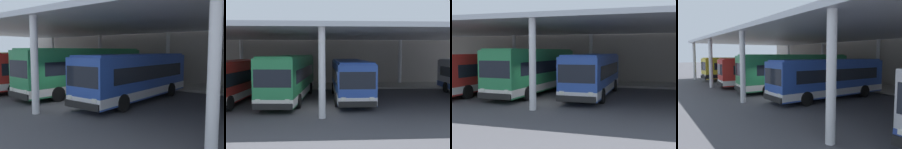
{
  "view_description": "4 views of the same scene",
  "coord_description": "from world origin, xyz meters",
  "views": [
    {
      "loc": [
        11.55,
        -10.5,
        3.44
      ],
      "look_at": [
        -1.0,
        5.46,
        1.47
      ],
      "focal_mm": 40.46,
      "sensor_mm": 36.0,
      "label": 1
    },
    {
      "loc": [
        0.03,
        -17.82,
        3.83
      ],
      "look_at": [
        1.23,
        2.68,
        2.12
      ],
      "focal_mm": 42.91,
      "sensor_mm": 36.0,
      "label": 2
    },
    {
      "loc": [
        6.62,
        -17.86,
        3.39
      ],
      "look_at": [
        -0.45,
        5.07,
        1.47
      ],
      "focal_mm": 46.72,
      "sensor_mm": 36.0,
      "label": 3
    },
    {
      "loc": [
        15.56,
        -8.56,
        3.52
      ],
      "look_at": [
        -3.66,
        4.07,
        1.51
      ],
      "focal_mm": 35.78,
      "sensor_mm": 36.0,
      "label": 4
    }
  ],
  "objects": [
    {
      "name": "ground_plane",
      "position": [
        0.0,
        0.0,
        0.0
      ],
      "size": [
        200.0,
        200.0,
        0.0
      ],
      "primitive_type": "plane",
      "color": "#47474C"
    },
    {
      "name": "platform_kerb",
      "position": [
        0.0,
        11.75,
        0.09
      ],
      "size": [
        42.0,
        4.5,
        0.18
      ],
      "primitive_type": "cube",
      "color": "#A39E93",
      "rests_on": "ground"
    },
    {
      "name": "station_building_facade",
      "position": [
        0.0,
        15.0,
        3.54
      ],
      "size": [
        48.0,
        1.6,
        7.09
      ],
      "primitive_type": "cube",
      "color": "#ADA399",
      "rests_on": "ground"
    },
    {
      "name": "canopy_shelter",
      "position": [
        0.0,
        5.5,
        5.29
      ],
      "size": [
        40.0,
        17.0,
        5.55
      ],
      "color": "silver",
      "rests_on": "ground"
    },
    {
      "name": "bus_nearest_bay",
      "position": [
        -15.55,
        3.24,
        1.66
      ],
      "size": [
        2.86,
        10.58,
        3.17
      ],
      "color": "yellow",
      "rests_on": "ground"
    },
    {
      "name": "bus_second_bay",
      "position": [
        -7.04,
        3.13,
        1.66
      ],
      "size": [
        3.34,
        10.69,
        3.17
      ],
      "color": "red",
      "rests_on": "ground"
    },
    {
      "name": "bus_middle_bay",
      "position": [
        -2.57,
        3.93,
        1.84
      ],
      "size": [
        3.36,
        11.48,
        3.57
      ],
      "color": "#28844C",
      "rests_on": "ground"
    },
    {
      "name": "bus_far_bay",
      "position": [
        2.27,
        3.98,
        1.66
      ],
      "size": [
        2.76,
        10.54,
        3.17
      ],
      "color": "#284CA8",
      "rests_on": "ground"
    },
    {
      "name": "bench_waiting",
      "position": [
        -7.99,
        11.82,
        0.66
      ],
      "size": [
        1.8,
        0.45,
        0.92
      ],
      "color": "#4C515B",
      "rests_on": "platform_kerb"
    }
  ]
}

